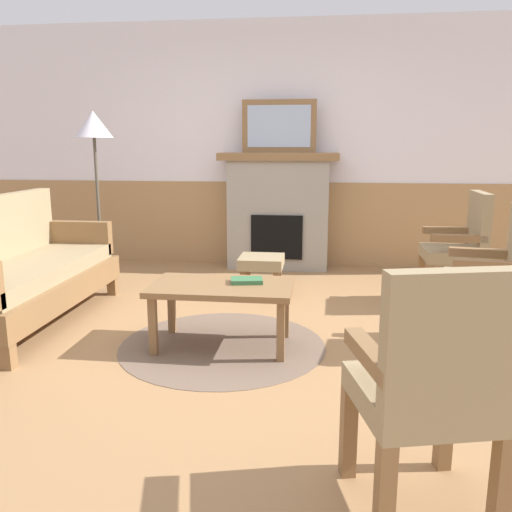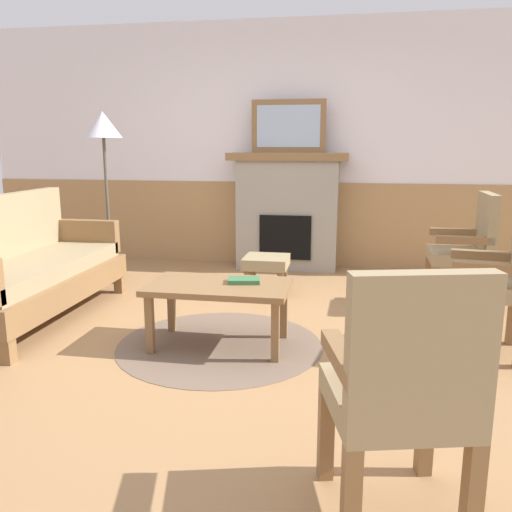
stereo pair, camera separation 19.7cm
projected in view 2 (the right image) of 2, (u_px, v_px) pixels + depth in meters
The scene contains 13 objects.
ground_plane at pixel (247, 342), 3.73m from camera, with size 14.00×14.00×0.00m, color #997047.
wall_back at pixel (291, 150), 5.96m from camera, with size 7.20×0.14×2.70m.
fireplace at pixel (287, 210), 5.86m from camera, with size 1.30×0.44×1.28m.
framed_picture at pixel (288, 126), 5.67m from camera, with size 0.80×0.04×0.56m.
couch at pixel (30, 270), 4.16m from camera, with size 0.70×1.80×0.98m.
coffee_table at pixel (219, 291), 3.60m from camera, with size 0.96×0.56×0.44m.
round_rug at pixel (220, 344), 3.68m from camera, with size 1.43×1.43×0.01m, color brown.
book_on_table at pixel (244, 280), 3.62m from camera, with size 0.21×0.15×0.03m, color #33663D.
footstool at pixel (266, 264), 4.87m from camera, with size 0.40×0.40×0.36m.
armchair_near_fireplace at pixel (498, 274), 3.44m from camera, with size 0.55×0.55×0.98m.
armchair_by_window_left at pixel (469, 246), 4.41m from camera, with size 0.49×0.49×0.98m.
armchair_front_left at pixel (404, 386), 1.85m from camera, with size 0.58×0.58×0.98m.
floor_lamp_by_couch at pixel (103, 136), 5.11m from camera, with size 0.36×0.36×1.68m.
Camera 2 is at (0.68, -3.46, 1.37)m, focal length 37.14 mm.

